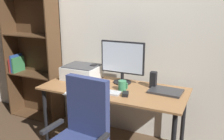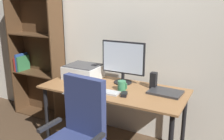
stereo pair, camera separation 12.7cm
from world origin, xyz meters
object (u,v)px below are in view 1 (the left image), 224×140
(mouse, at_px, (125,94))
(speaker_left, at_px, (94,72))
(bookshelf, at_px, (33,55))
(desk, at_px, (113,96))
(speaker_right, at_px, (153,80))
(printer, at_px, (82,72))
(keyboard, at_px, (106,92))
(coffee_mug, at_px, (122,86))
(laptop, at_px, (166,91))
(monitor, at_px, (122,60))

(mouse, bearing_deg, speaker_left, 131.82)
(mouse, bearing_deg, bookshelf, 146.75)
(desk, relative_size, speaker_left, 8.94)
(speaker_right, distance_m, printer, 0.84)
(desk, bearing_deg, speaker_right, 26.43)
(keyboard, relative_size, speaker_right, 1.71)
(coffee_mug, height_order, printer, printer)
(mouse, distance_m, laptop, 0.42)
(keyboard, distance_m, coffee_mug, 0.18)
(desk, height_order, keyboard, keyboard)
(speaker_left, bearing_deg, laptop, -5.68)
(monitor, distance_m, coffee_mug, 0.32)
(monitor, distance_m, mouse, 0.46)
(speaker_left, bearing_deg, mouse, -32.29)
(speaker_right, bearing_deg, mouse, -118.11)
(keyboard, height_order, coffee_mug, coffee_mug)
(keyboard, distance_m, mouse, 0.20)
(laptop, height_order, printer, printer)
(printer, bearing_deg, desk, -16.20)
(printer, bearing_deg, bookshelf, 167.31)
(laptop, relative_size, speaker_right, 1.88)
(mouse, bearing_deg, keyboard, 167.05)
(monitor, height_order, bookshelf, bookshelf)
(laptop, bearing_deg, mouse, -139.90)
(monitor, bearing_deg, laptop, -10.43)
(monitor, bearing_deg, keyboard, -94.12)
(laptop, distance_m, bookshelf, 1.92)
(speaker_left, height_order, speaker_right, same)
(coffee_mug, bearing_deg, speaker_right, 40.02)
(speaker_right, relative_size, printer, 0.42)
(desk, relative_size, laptop, 4.75)
(keyboard, bearing_deg, printer, 145.10)
(coffee_mug, distance_m, bookshelf, 1.53)
(desk, xyz_separation_m, speaker_right, (0.37, 0.19, 0.17))
(laptop, xyz_separation_m, bookshelf, (-1.90, 0.24, 0.15))
(speaker_left, xyz_separation_m, speaker_right, (0.71, 0.00, 0.00))
(printer, bearing_deg, mouse, -23.36)
(keyboard, distance_m, laptop, 0.60)
(desk, height_order, monitor, monitor)
(monitor, height_order, speaker_left, monitor)
(keyboard, relative_size, mouse, 3.02)
(monitor, relative_size, laptop, 1.55)
(bookshelf, bearing_deg, desk, -13.90)
(mouse, height_order, printer, printer)
(laptop, xyz_separation_m, speaker_left, (-0.87, 0.09, 0.07))
(speaker_left, xyz_separation_m, printer, (-0.13, -0.05, -0.00))
(desk, bearing_deg, coffee_mug, -16.08)
(bookshelf, bearing_deg, keyboard, -20.13)
(printer, height_order, bookshelf, bookshelf)
(monitor, bearing_deg, printer, -173.22)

